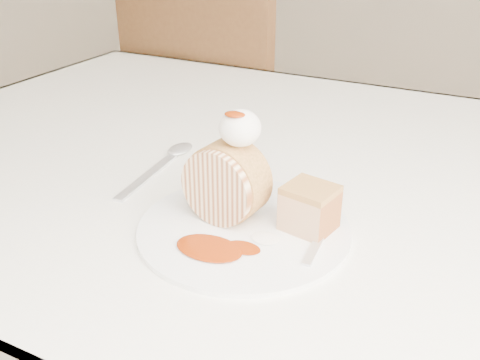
% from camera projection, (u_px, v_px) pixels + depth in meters
% --- Properties ---
extents(table, '(1.40, 0.90, 0.75)m').
position_uv_depth(table, '(301.00, 221.00, 0.80)').
color(table, white).
rests_on(table, ground).
extents(chair_far, '(0.46, 0.46, 0.93)m').
position_uv_depth(chair_far, '(217.00, 126.00, 1.52)').
color(chair_far, brown).
rests_on(chair_far, ground).
extents(plate, '(0.28, 0.28, 0.01)m').
position_uv_depth(plate, '(244.00, 229.00, 0.61)').
color(plate, white).
rests_on(plate, table).
extents(roulade_slice, '(0.09, 0.06, 0.09)m').
position_uv_depth(roulade_slice, '(226.00, 183.00, 0.60)').
color(roulade_slice, '#FCDFAF').
rests_on(roulade_slice, plate).
extents(cake_chunk, '(0.06, 0.06, 0.04)m').
position_uv_depth(cake_chunk, '(309.00, 211.00, 0.59)').
color(cake_chunk, tan).
rests_on(cake_chunk, plate).
extents(whipped_cream, '(0.05, 0.05, 0.04)m').
position_uv_depth(whipped_cream, '(240.00, 128.00, 0.58)').
color(whipped_cream, white).
rests_on(whipped_cream, roulade_slice).
extents(caramel_drizzle, '(0.02, 0.02, 0.01)m').
position_uv_depth(caramel_drizzle, '(235.00, 110.00, 0.56)').
color(caramel_drizzle, '#872705').
rests_on(caramel_drizzle, whipped_cream).
extents(caramel_pool, '(0.08, 0.06, 0.00)m').
position_uv_depth(caramel_pool, '(209.00, 248.00, 0.56)').
color(caramel_pool, '#872705').
rests_on(caramel_pool, plate).
extents(fork, '(0.03, 0.14, 0.00)m').
position_uv_depth(fork, '(319.00, 239.00, 0.58)').
color(fork, silver).
rests_on(fork, plate).
extents(spoon, '(0.04, 0.18, 0.00)m').
position_uv_depth(spoon, '(148.00, 176.00, 0.73)').
color(spoon, silver).
rests_on(spoon, table).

